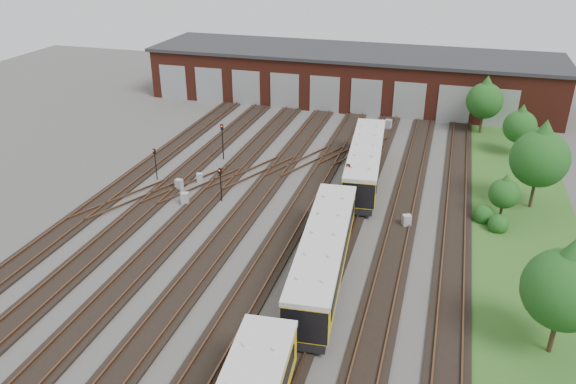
# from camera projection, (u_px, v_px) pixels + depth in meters

# --- Properties ---
(ground) EXTENTS (120.00, 120.00, 0.00)m
(ground) POSITION_uv_depth(u_px,v_px,m) (239.00, 260.00, 38.25)
(ground) COLOR #423F3D
(ground) RESTS_ON ground
(track_network) EXTENTS (30.40, 70.00, 0.33)m
(track_network) POSITION_uv_depth(u_px,v_px,m) (240.00, 254.00, 38.75)
(track_network) COLOR black
(track_network) RESTS_ON ground
(maintenance_shed) EXTENTS (51.00, 12.50, 6.35)m
(maintenance_shed) POSITION_uv_depth(u_px,v_px,m) (351.00, 76.00, 71.41)
(maintenance_shed) COLOR #572015
(maintenance_shed) RESTS_ON ground
(grass_verge) EXTENTS (8.00, 55.00, 0.05)m
(grass_verge) POSITION_uv_depth(u_px,v_px,m) (524.00, 230.00, 42.03)
(grass_verge) COLOR #26531B
(grass_verge) RESTS_ON ground
(metro_train) EXTENTS (3.94, 46.87, 3.04)m
(metro_train) POSITION_uv_depth(u_px,v_px,m) (324.00, 254.00, 35.43)
(metro_train) COLOR black
(metro_train) RESTS_ON ground
(signal_mast_0) EXTENTS (0.25, 0.23, 2.93)m
(signal_mast_0) POSITION_uv_depth(u_px,v_px,m) (155.00, 160.00, 49.50)
(signal_mast_0) COLOR black
(signal_mast_0) RESTS_ON ground
(signal_mast_1) EXTENTS (0.32, 0.30, 3.56)m
(signal_mast_1) POSITION_uv_depth(u_px,v_px,m) (222.00, 137.00, 53.64)
(signal_mast_1) COLOR black
(signal_mast_1) RESTS_ON ground
(signal_mast_2) EXTENTS (0.28, 0.26, 2.91)m
(signal_mast_2) POSITION_uv_depth(u_px,v_px,m) (221.00, 180.00, 45.64)
(signal_mast_2) COLOR black
(signal_mast_2) RESTS_ON ground
(signal_mast_3) EXTENTS (0.30, 0.28, 3.60)m
(signal_mast_3) POSITION_uv_depth(u_px,v_px,m) (347.00, 179.00, 44.80)
(signal_mast_3) COLOR black
(signal_mast_3) RESTS_ON ground
(relay_cabinet_0) EXTENTS (0.75, 0.69, 1.04)m
(relay_cabinet_0) POSITION_uv_depth(u_px,v_px,m) (185.00, 199.00, 45.66)
(relay_cabinet_0) COLOR #9A9D9F
(relay_cabinet_0) RESTS_ON ground
(relay_cabinet_1) EXTENTS (0.63, 0.58, 0.86)m
(relay_cabinet_1) POSITION_uv_depth(u_px,v_px,m) (200.00, 178.00, 49.58)
(relay_cabinet_1) COLOR #9A9D9F
(relay_cabinet_1) RESTS_ON ground
(relay_cabinet_2) EXTENTS (0.65, 0.57, 0.98)m
(relay_cabinet_2) POSITION_uv_depth(u_px,v_px,m) (179.00, 185.00, 48.13)
(relay_cabinet_2) COLOR #9A9D9F
(relay_cabinet_2) RESTS_ON ground
(relay_cabinet_3) EXTENTS (0.79, 0.71, 1.15)m
(relay_cabinet_3) POSITION_uv_depth(u_px,v_px,m) (388.00, 125.00, 62.16)
(relay_cabinet_3) COLOR #9A9D9F
(relay_cabinet_3) RESTS_ON ground
(relay_cabinet_4) EXTENTS (0.76, 0.72, 1.01)m
(relay_cabinet_4) POSITION_uv_depth(u_px,v_px,m) (407.00, 221.00, 42.23)
(relay_cabinet_4) COLOR #9A9D9F
(relay_cabinet_4) RESTS_ON ground
(tree_0) EXTENTS (3.84, 3.84, 6.37)m
(tree_0) POSITION_uv_depth(u_px,v_px,m) (485.00, 97.00, 59.66)
(tree_0) COLOR #352717
(tree_0) RESTS_ON ground
(tree_1) EXTENTS (3.17, 3.17, 5.25)m
(tree_1) POSITION_uv_depth(u_px,v_px,m) (521.00, 123.00, 54.04)
(tree_1) COLOR #352717
(tree_1) RESTS_ON ground
(tree_2) EXTENTS (4.49, 4.49, 7.44)m
(tree_2) POSITION_uv_depth(u_px,v_px,m) (541.00, 152.00, 43.33)
(tree_2) COLOR #352717
(tree_2) RESTS_ON ground
(tree_3) EXTENTS (2.32, 2.32, 3.85)m
(tree_3) POSITION_uv_depth(u_px,v_px,m) (505.00, 190.00, 42.55)
(tree_3) COLOR #352717
(tree_3) RESTS_ON ground
(tree_4) EXTENTS (4.28, 4.28, 7.09)m
(tree_4) POSITION_uv_depth(u_px,v_px,m) (567.00, 281.00, 28.15)
(tree_4) COLOR #352717
(tree_4) RESTS_ON ground
(bush_0) EXTENTS (1.60, 1.60, 1.60)m
(bush_0) POSITION_uv_depth(u_px,v_px,m) (484.00, 212.00, 42.96)
(bush_0) COLOR #154513
(bush_0) RESTS_ON ground
(bush_1) EXTENTS (1.52, 1.52, 1.52)m
(bush_1) POSITION_uv_depth(u_px,v_px,m) (499.00, 222.00, 41.65)
(bush_1) COLOR #154513
(bush_1) RESTS_ON ground
(bush_2) EXTENTS (1.17, 1.17, 1.17)m
(bush_2) POSITION_uv_depth(u_px,v_px,m) (537.00, 131.00, 60.32)
(bush_2) COLOR #154513
(bush_2) RESTS_ON ground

